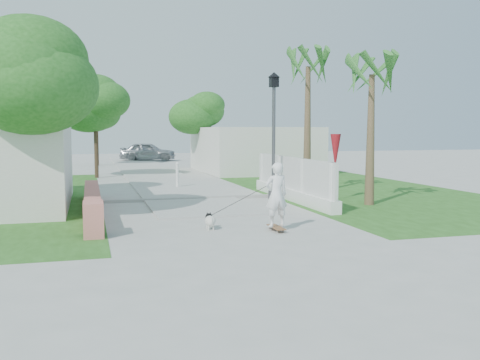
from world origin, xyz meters
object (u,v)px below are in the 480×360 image
object	(u,v)px
street_lamp	(274,130)
patio_umbrella	(335,152)
parked_car	(148,152)
skateboarder	(249,200)
bollard	(177,174)
dog	(210,220)

from	to	relation	value
street_lamp	patio_umbrella	xyz separation A→B (m)	(1.90, -1.00, -0.74)
patio_umbrella	parked_car	xyz separation A→B (m)	(-3.62, 26.24, -0.94)
skateboarder	parked_car	size ratio (longest dim) A/B	0.41
patio_umbrella	skateboarder	xyz separation A→B (m)	(-4.44, -4.43, -0.94)
street_lamp	bollard	size ratio (longest dim) A/B	4.07
patio_umbrella	dog	world-z (taller)	patio_umbrella
bollard	dog	bearing A→B (deg)	-94.40
street_lamp	bollard	world-z (taller)	street_lamp
bollard	skateboarder	bearing A→B (deg)	-89.09
bollard	skateboarder	size ratio (longest dim) A/B	0.61
dog	bollard	bearing A→B (deg)	88.45
bollard	skateboarder	world-z (taller)	skateboarder
skateboarder	bollard	bearing A→B (deg)	-94.07
bollard	patio_umbrella	distance (m)	7.25
patio_umbrella	dog	distance (m)	6.88
bollard	parked_car	world-z (taller)	parked_car
dog	street_lamp	bearing A→B (deg)	58.81
skateboarder	parked_car	distance (m)	30.68
street_lamp	patio_umbrella	distance (m)	2.27
bollard	street_lamp	bearing A→B (deg)	-59.04
street_lamp	dog	distance (m)	6.53
dog	parked_car	size ratio (longest dim) A/B	0.13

